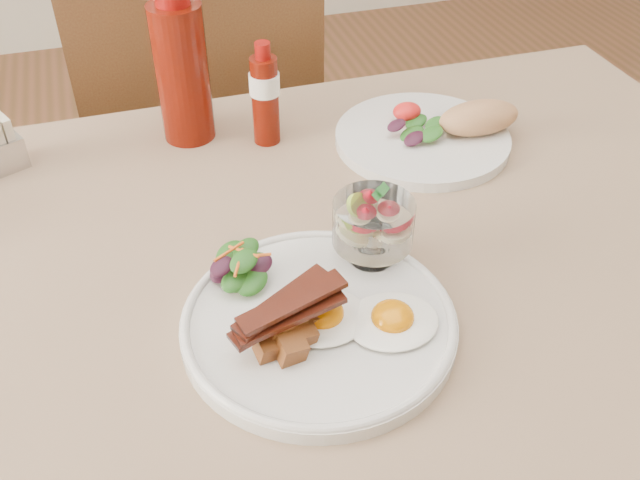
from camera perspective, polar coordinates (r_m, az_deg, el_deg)
table at (r=0.85m, az=-2.28°, el=-7.70°), size 1.33×0.88×0.75m
chair_far at (r=1.45m, az=-9.27°, el=7.15°), size 0.42×0.42×0.93m
main_plate at (r=0.73m, az=-0.09°, el=-6.70°), size 0.28×0.28×0.02m
fried_eggs at (r=0.71m, az=3.00°, el=-6.19°), size 0.18×0.13×0.03m
bacon_potato_pile at (r=0.68m, az=-2.69°, el=-6.63°), size 0.12×0.08×0.05m
side_salad at (r=0.75m, az=-6.27°, el=-2.25°), size 0.07×0.07×0.04m
fruit_cup at (r=0.76m, az=4.26°, el=1.36°), size 0.09×0.09×0.09m
second_plate at (r=1.02m, az=9.25°, el=8.53°), size 0.26×0.24×0.06m
ketchup_bottle at (r=1.00m, az=-10.98°, el=13.15°), size 0.08×0.08×0.21m
hot_sauce_bottle at (r=0.99m, az=-4.43°, el=11.47°), size 0.05×0.05×0.15m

